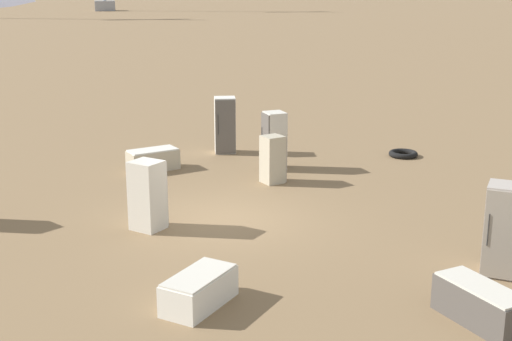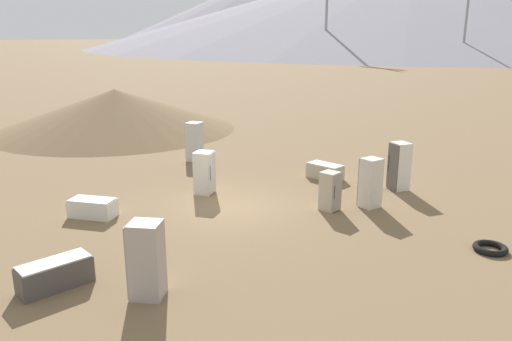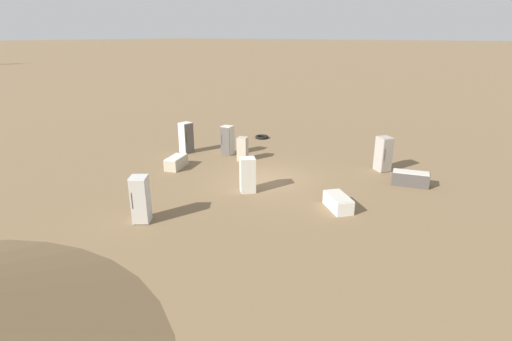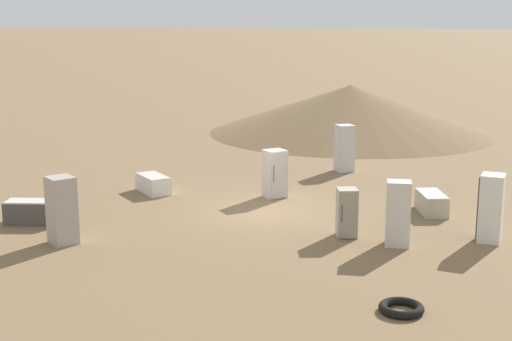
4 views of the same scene
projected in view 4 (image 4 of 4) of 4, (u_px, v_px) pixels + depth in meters
ground_plane at (266, 211)px, 23.35m from camera, size 1000.00×1000.00×0.00m
dirt_mound at (350, 109)px, 39.34m from camera, size 15.60×15.60×2.63m
discarded_fridge_0 at (491, 208)px, 19.98m from camera, size 0.78×0.74×1.93m
discarded_fridge_1 at (275, 174)px, 25.02m from camera, size 0.97×0.97×1.69m
discarded_fridge_2 at (35, 212)px, 21.89m from camera, size 1.12×1.88×0.72m
discarded_fridge_3 at (347, 213)px, 20.48m from camera, size 0.77×0.73×1.41m
discarded_fridge_4 at (431, 203)px, 23.07m from camera, size 1.71×1.19×0.67m
discarded_fridge_5 at (344, 148)px, 29.33m from camera, size 0.94×0.93×1.93m
discarded_fridge_6 at (62, 210)px, 19.82m from camera, size 0.99×1.02×1.91m
discarded_fridge_7 at (398, 213)px, 19.64m from camera, size 0.73×0.73×1.83m
discarded_fridge_8 at (153, 184)px, 25.83m from camera, size 1.62×1.69×0.63m
scrap_tire at (401, 308)px, 15.27m from camera, size 0.98×0.98×0.18m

